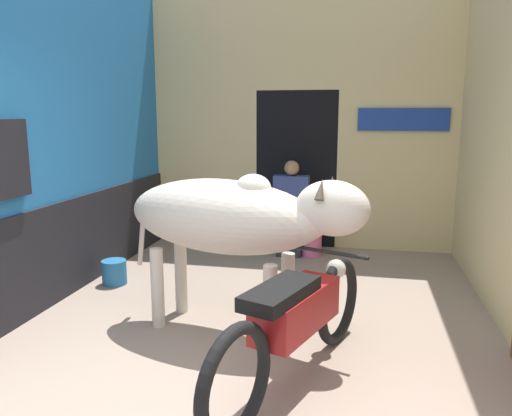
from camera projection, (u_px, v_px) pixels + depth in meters
wall_left_shopfront at (68, 128)px, 5.07m from camera, size 0.25×4.10×3.42m
wall_back_with_doorway at (301, 139)px, 6.92m from camera, size 4.05×0.93×3.42m
cow at (234, 218)px, 4.00m from camera, size 2.12×1.03×1.36m
motorcycle_near at (296, 319)px, 3.31m from camera, size 0.87×2.02×0.80m
shopkeeper_seated at (291, 206)px, 6.39m from camera, size 0.45×0.33×1.21m
plastic_stool at (311, 237)px, 6.39m from camera, size 0.38×0.38×0.47m
bucket at (114, 272)px, 5.34m from camera, size 0.26×0.26×0.26m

